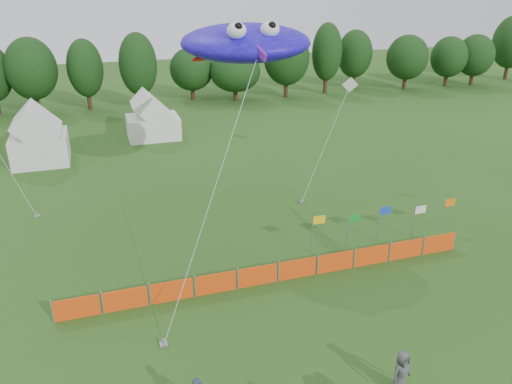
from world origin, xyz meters
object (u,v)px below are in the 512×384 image
object	(u,v)px
tent_left	(39,139)
tent_right	(153,120)
stingray_kite	(243,42)
spectator_e	(401,372)
barrier_fence	(278,272)

from	to	relation	value
tent_left	tent_right	xyz separation A→B (m)	(9.16, 3.88, -0.23)
stingray_kite	tent_right	bearing A→B (deg)	99.95
spectator_e	stingray_kite	xyz separation A→B (m)	(-1.02, 15.16, 9.32)
stingray_kite	spectator_e	bearing A→B (deg)	-86.15
tent_left	stingray_kite	bearing A→B (deg)	-48.78
tent_left	tent_right	size ratio (longest dim) A/B	0.91
tent_left	barrier_fence	size ratio (longest dim) A/B	0.21
barrier_fence	tent_right	bearing A→B (deg)	95.70
tent_left	stingray_kite	xyz separation A→B (m)	(12.30, -14.04, 8.31)
tent_right	spectator_e	bearing A→B (deg)	-82.83
tent_right	barrier_fence	xyz separation A→B (m)	(2.53, -25.34, -1.13)
tent_right	stingray_kite	world-z (taller)	stingray_kite
tent_right	barrier_fence	distance (m)	25.49
barrier_fence	spectator_e	xyz separation A→B (m)	(1.63, -7.74, 0.35)
barrier_fence	stingray_kite	xyz separation A→B (m)	(0.61, 7.42, 9.67)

